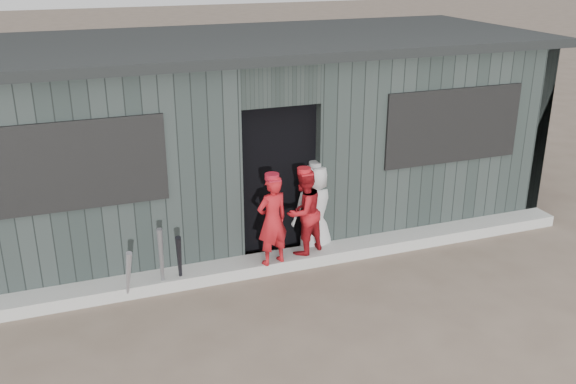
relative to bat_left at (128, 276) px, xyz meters
name	(u,v)px	position (x,y,z in m)	size (l,w,h in m)	color
ground	(350,344)	(1.97, -1.58, -0.34)	(80.00, 80.00, 0.00)	brown
curb	(287,260)	(1.97, 0.24, -0.26)	(8.00, 0.36, 0.15)	#A3A39E
bat_left	(128,276)	(0.00, 0.00, 0.00)	(0.07, 0.07, 0.69)	#9898A0
bat_mid	(162,261)	(0.39, 0.09, 0.08)	(0.07, 0.07, 0.84)	gray
bat_right	(180,262)	(0.60, 0.10, 0.03)	(0.07, 0.07, 0.74)	black
player_red_left	(272,220)	(1.73, 0.10, 0.37)	(0.41, 0.27, 1.13)	#AC151C
player_red_right	(304,212)	(2.19, 0.25, 0.36)	(0.53, 0.41, 1.10)	maroon
player_grey_back	(315,209)	(2.44, 0.49, 0.27)	(0.59, 0.39, 1.22)	#B3B3B3
dugout	(246,133)	(1.97, 1.92, 0.95)	(8.30, 3.30, 2.62)	black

